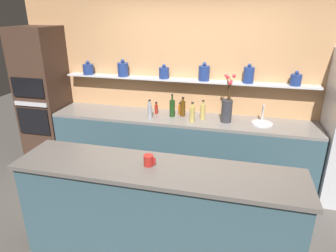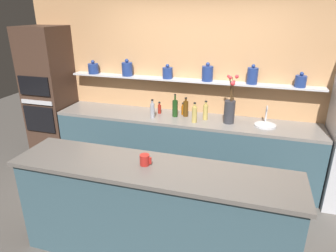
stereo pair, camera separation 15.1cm
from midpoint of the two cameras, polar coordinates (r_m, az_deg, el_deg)
name	(u,v)px [view 2 (the right image)]	position (r m, az deg, el deg)	size (l,w,h in m)	color
ground_plane	(165,229)	(3.62, 0.70, -19.11)	(12.00, 12.00, 0.00)	#4C4742
back_wall_unit	(197,86)	(4.44, 6.47, 7.62)	(5.20, 0.28, 2.60)	tan
back_counter_unit	(183,147)	(4.41, 3.81, -4.05)	(3.71, 0.62, 0.92)	#334C56
island_counter	(153,213)	(3.01, -1.39, -16.32)	(2.66, 0.61, 1.02)	#334C56
oven_tower	(50,96)	(5.10, -20.75, 5.35)	(0.61, 0.64, 2.12)	#3D281E
flower_vase	(230,109)	(4.07, 12.69, 3.08)	(0.16, 0.17, 0.66)	#2D2D33
sink_fixture	(265,124)	(4.15, 19.04, 0.37)	(0.28, 0.28, 0.25)	#B7B7BC
bottle_wine_0	(175,108)	(4.24, 2.37, 3.41)	(0.08, 0.08, 0.33)	#193814
bottle_spirit_1	(205,112)	(4.16, 8.18, 2.68)	(0.07, 0.07, 0.27)	tan
bottle_spirit_2	(186,108)	(4.26, 4.40, 3.34)	(0.07, 0.07, 0.28)	#4C2D0C
bottle_spirit_3	(194,114)	(4.04, 6.12, 2.27)	(0.07, 0.07, 0.28)	tan
bottle_spirit_4	(152,110)	(4.18, -1.95, 3.03)	(0.06, 0.06, 0.27)	gray
bottle_sauce_5	(159,109)	(4.38, -0.65, 3.34)	(0.05, 0.05, 0.17)	maroon
bottle_sauce_6	(183,110)	(4.34, 3.87, 3.12)	(0.05, 0.05, 0.18)	#9E4C0A
coffee_mug	(145,160)	(2.75, -2.88, -6.48)	(0.11, 0.09, 0.10)	maroon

